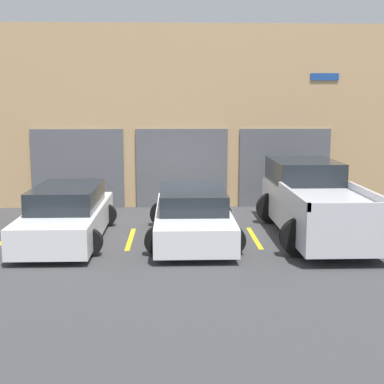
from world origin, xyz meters
The scene contains 9 objects.
ground_plane centered at (0.00, 0.00, 0.00)m, with size 28.00×28.00×0.00m, color #3D3D3F.
shophouse_building centered at (-0.01, 3.29, 2.86)m, with size 15.84×0.68×5.82m.
pickup_truck centered at (3.12, -0.91, 0.86)m, with size 2.50×5.38×1.81m.
sedan_white centered at (0.00, -1.15, 0.59)m, with size 2.26×4.74×1.24m.
sedan_side centered at (-3.12, -1.15, 0.62)m, with size 2.13×4.72×1.33m.
parking_stripe_far_left centered at (-4.67, -1.18, 0.00)m, with size 0.12×2.20×0.01m, color gold.
parking_stripe_left centered at (-1.56, -1.18, 0.00)m, with size 0.12×2.20×0.01m, color gold.
parking_stripe_centre centered at (1.56, -1.18, 0.00)m, with size 0.12×2.20×0.01m, color gold.
parking_stripe_right centered at (4.67, -1.18, 0.00)m, with size 0.12×2.20×0.01m, color gold.
Camera 1 is at (-0.48, -14.20, 3.35)m, focal length 50.00 mm.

